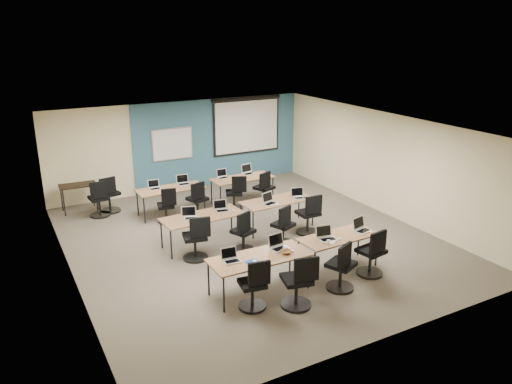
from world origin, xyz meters
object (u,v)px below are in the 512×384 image
task_chair_9 (198,202)px  training_table_mid_right (277,202)px  laptop_2 (326,236)px  task_chair_7 (309,218)px  task_chair_2 (341,270)px  laptop_8 (155,187)px  laptop_3 (361,227)px  training_table_front_right (339,238)px  utility_table (78,188)px  spare_chair_a (109,197)px  task_chair_0 (254,289)px  spare_chair_b (99,202)px  task_chair_5 (243,235)px  training_table_front_left (259,259)px  training_table_back_left (171,190)px  projector_screen (247,123)px  task_chair_11 (264,191)px  task_chair_10 (235,196)px  task_chair_6 (283,229)px  laptop_9 (183,182)px  laptop_0 (231,258)px  task_chair_3 (372,256)px  training_table_mid_left (203,218)px  laptop_10 (223,176)px  laptop_11 (248,171)px  laptop_6 (269,201)px  laptop_7 (299,195)px  laptop_4 (190,215)px  whiteboard (172,144)px  task_chair_8 (167,208)px  laptop_1 (278,245)px  task_chair_1 (299,286)px  training_table_back_right (242,179)px

task_chair_9 → training_table_mid_right: bearing=-63.8°
laptop_2 → task_chair_7: (0.82, 1.80, -0.37)m
laptop_2 → task_chair_2: bearing=-94.3°
laptop_8 → laptop_3: bearing=-56.1°
training_table_front_right → utility_table: (-4.09, 6.10, -0.02)m
task_chair_2 → spare_chair_a: (-2.90, 6.35, 0.00)m
laptop_8 → spare_chair_a: bearing=146.1°
task_chair_0 → spare_chair_b: 6.12m
task_chair_7 → task_chair_5: bearing=-174.8°
training_table_front_left → training_table_back_left: 4.74m
projector_screen → task_chair_2: 7.67m
laptop_8 → utility_table: size_ratio=0.32×
training_table_back_left → task_chair_11: 2.60m
task_chair_2 → task_chair_10: 4.94m
task_chair_6 → laptop_9: (-1.17, 3.30, 0.39)m
laptop_9 → laptop_2: bearing=-67.5°
laptop_0 → task_chair_3: task_chair_3 is taller
training_table_mid_left → task_chair_10: size_ratio=1.93×
training_table_mid_left → laptop_3: laptop_3 is taller
laptop_3 → task_chair_10: laptop_3 is taller
laptop_10 → task_chair_11: bearing=-46.4°
laptop_11 → laptop_6: bearing=-116.0°
training_table_front_left → task_chair_6: (1.52, 1.62, -0.29)m
task_chair_6 → laptop_7: (0.96, 0.85, 0.39)m
laptop_4 → spare_chair_b: (-1.40, 3.00, -0.38)m
laptop_10 → task_chair_11: size_ratio=0.31×
whiteboard → training_table_mid_left: 4.34m
task_chair_3 → task_chair_8: task_chair_3 is taller
projector_screen → laptop_9: size_ratio=7.26×
task_chair_7 → training_table_back_left: bearing=131.7°
task_chair_0 → task_chair_7: task_chair_7 is taller
laptop_6 → training_table_front_left: bearing=-141.0°
whiteboard → laptop_2: 6.67m
laptop_1 → laptop_6: size_ratio=1.02×
projector_screen → laptop_2: projector_screen is taller
laptop_4 → task_chair_7: (2.81, -0.59, -0.37)m
training_table_front_right → task_chair_8: bearing=116.1°
laptop_0 → laptop_9: (0.90, 4.82, 0.00)m
laptop_6 → utility_table: size_ratio=0.36×
task_chair_8 → laptop_6: bearing=-29.7°
laptop_1 → laptop_7: (1.98, 2.31, -0.00)m
laptop_6 → task_chair_3: bearing=-94.6°
laptop_3 → task_chair_9: size_ratio=0.36×
task_chair_0 → task_chair_1: task_chair_1 is taller
training_table_front_left → training_table_back_right: bearing=66.8°
task_chair_7 → laptop_11: task_chair_7 is taller
projector_screen → training_table_front_right: (-1.29, -6.56, -1.20)m
task_chair_0 → laptop_3: bearing=20.6°
training_table_front_left → training_table_mid_right: same height
training_table_front_left → projector_screen: bearing=64.6°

